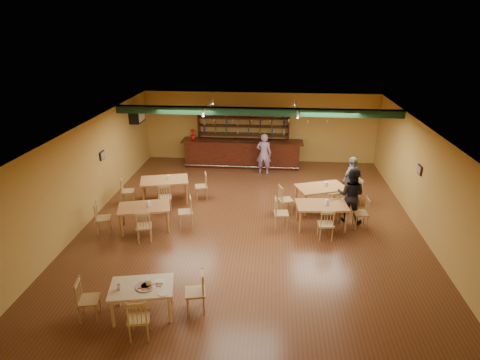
# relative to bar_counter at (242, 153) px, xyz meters

# --- Properties ---
(floor) EXTENTS (12.00, 12.00, 0.00)m
(floor) POSITION_rel_bar_counter_xyz_m (0.70, -5.15, -0.56)
(floor) COLOR #5B301A
(floor) RESTS_ON ground
(ceiling_beam) EXTENTS (10.00, 0.30, 0.25)m
(ceiling_beam) POSITION_rel_bar_counter_xyz_m (0.70, -2.35, 2.31)
(ceiling_beam) COLOR black
(ceiling_beam) RESTS_ON ceiling
(track_rail_left) EXTENTS (0.05, 2.50, 0.05)m
(track_rail_left) POSITION_rel_bar_counter_xyz_m (-1.10, -1.75, 2.38)
(track_rail_left) COLOR white
(track_rail_left) RESTS_ON ceiling
(track_rail_right) EXTENTS (0.05, 2.50, 0.05)m
(track_rail_right) POSITION_rel_bar_counter_xyz_m (2.10, -1.75, 2.38)
(track_rail_right) COLOR white
(track_rail_right) RESTS_ON ceiling
(ac_unit) EXTENTS (0.34, 0.70, 0.48)m
(ac_unit) POSITION_rel_bar_counter_xyz_m (-4.10, -0.95, 1.79)
(ac_unit) COLOR white
(ac_unit) RESTS_ON wall_left
(picture_left) EXTENTS (0.04, 0.34, 0.28)m
(picture_left) POSITION_rel_bar_counter_xyz_m (-4.27, -4.15, 1.14)
(picture_left) COLOR black
(picture_left) RESTS_ON wall_left
(picture_right) EXTENTS (0.04, 0.34, 0.28)m
(picture_right) POSITION_rel_bar_counter_xyz_m (5.67, -4.65, 1.14)
(picture_right) COLOR black
(picture_right) RESTS_ON wall_right
(bar_counter) EXTENTS (5.08, 0.85, 1.13)m
(bar_counter) POSITION_rel_bar_counter_xyz_m (0.00, 0.00, 0.00)
(bar_counter) COLOR black
(bar_counter) RESTS_ON ground
(back_bar_hutch) EXTENTS (3.93, 0.40, 2.28)m
(back_bar_hutch) POSITION_rel_bar_counter_xyz_m (0.00, 0.63, 0.57)
(back_bar_hutch) COLOR black
(back_bar_hutch) RESTS_ON ground
(poinsettia) EXTENTS (0.32, 0.32, 0.44)m
(poinsettia) POSITION_rel_bar_counter_xyz_m (-2.09, 0.00, 0.78)
(poinsettia) COLOR #B31410
(poinsettia) RESTS_ON bar_counter
(dining_table_a) EXTENTS (1.78, 1.32, 0.79)m
(dining_table_a) POSITION_rel_bar_counter_xyz_m (-2.34, -3.83, -0.17)
(dining_table_a) COLOR #AD6F3D
(dining_table_a) RESTS_ON ground
(dining_table_b) EXTENTS (1.78, 1.41, 0.78)m
(dining_table_b) POSITION_rel_bar_counter_xyz_m (2.92, -3.98, -0.18)
(dining_table_b) COLOR #AD6F3D
(dining_table_b) RESTS_ON ground
(dining_table_c) EXTENTS (1.67, 1.25, 0.74)m
(dining_table_c) POSITION_rel_bar_counter_xyz_m (-2.41, -5.86, -0.19)
(dining_table_c) COLOR #AD6F3D
(dining_table_c) RESTS_ON ground
(dining_table_d) EXTENTS (1.56, 1.02, 0.75)m
(dining_table_d) POSITION_rel_bar_counter_xyz_m (2.81, -5.28, -0.19)
(dining_table_d) COLOR #AD6F3D
(dining_table_d) RESTS_ON ground
(near_table) EXTENTS (1.44, 1.08, 0.69)m
(near_table) POSITION_rel_bar_counter_xyz_m (-1.31, -9.56, -0.22)
(near_table) COLOR #CFB98B
(near_table) RESTS_ON ground
(pizza_tray) EXTENTS (0.50, 0.50, 0.01)m
(pizza_tray) POSITION_rel_bar_counter_xyz_m (-1.21, -9.56, 0.14)
(pizza_tray) COLOR silver
(pizza_tray) RESTS_ON near_table
(parmesan_shaker) EXTENTS (0.09, 0.09, 0.11)m
(parmesan_shaker) POSITION_rel_bar_counter_xyz_m (-1.72, -9.70, 0.18)
(parmesan_shaker) COLOR #EAE5C6
(parmesan_shaker) RESTS_ON near_table
(napkin_stack) EXTENTS (0.20, 0.16, 0.03)m
(napkin_stack) POSITION_rel_bar_counter_xyz_m (-0.98, -9.37, 0.14)
(napkin_stack) COLOR white
(napkin_stack) RESTS_ON near_table
(pizza_server) EXTENTS (0.33, 0.12, 0.00)m
(pizza_server) POSITION_rel_bar_counter_xyz_m (-1.08, -9.51, 0.15)
(pizza_server) COLOR silver
(pizza_server) RESTS_ON pizza_tray
(side_plate) EXTENTS (0.26, 0.26, 0.01)m
(side_plate) POSITION_rel_bar_counter_xyz_m (-0.80, -9.74, 0.14)
(side_plate) COLOR white
(side_plate) RESTS_ON near_table
(patron_bar) EXTENTS (0.66, 0.47, 1.67)m
(patron_bar) POSITION_rel_bar_counter_xyz_m (0.94, -0.83, 0.27)
(patron_bar) COLOR #824AA0
(patron_bar) RESTS_ON ground
(patron_right_a) EXTENTS (1.01, 0.90, 1.72)m
(patron_right_a) POSITION_rel_bar_counter_xyz_m (3.72, -4.78, 0.30)
(patron_right_a) COLOR black
(patron_right_a) RESTS_ON ground
(patron_right_b) EXTENTS (0.96, 0.92, 1.61)m
(patron_right_b) POSITION_rel_bar_counter_xyz_m (4.01, -3.28, 0.24)
(patron_right_b) COLOR gray
(patron_right_b) RESTS_ON ground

